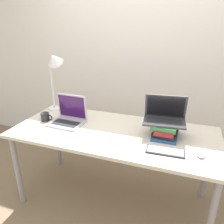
{
  "coord_description": "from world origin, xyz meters",
  "views": [
    {
      "loc": [
        0.57,
        -1.24,
        1.65
      ],
      "look_at": [
        -0.02,
        0.4,
        0.95
      ],
      "focal_mm": 35.0,
      "sensor_mm": 36.0,
      "label": 1
    }
  ],
  "objects_px": {
    "laptop_on_books": "(165,116)",
    "mouse": "(201,154)",
    "laptop_left": "(68,118)",
    "book_stack": "(165,129)",
    "desk_lamp": "(54,66)",
    "wireless_keyboard": "(165,151)",
    "mug": "(45,117)"
  },
  "relations": [
    {
      "from": "laptop_on_books",
      "to": "mouse",
      "type": "height_order",
      "value": "laptop_on_books"
    },
    {
      "from": "laptop_left",
      "to": "book_stack",
      "type": "xyz_separation_m",
      "value": [
        0.9,
        0.04,
        0.01
      ]
    },
    {
      "from": "book_stack",
      "to": "desk_lamp",
      "type": "relative_size",
      "value": 0.43
    },
    {
      "from": "wireless_keyboard",
      "to": "mouse",
      "type": "height_order",
      "value": "mouse"
    },
    {
      "from": "book_stack",
      "to": "mug",
      "type": "relative_size",
      "value": 2.29
    },
    {
      "from": "book_stack",
      "to": "desk_lamp",
      "type": "bearing_deg",
      "value": 170.47
    },
    {
      "from": "wireless_keyboard",
      "to": "desk_lamp",
      "type": "relative_size",
      "value": 0.45
    },
    {
      "from": "laptop_left",
      "to": "mouse",
      "type": "height_order",
      "value": "laptop_left"
    },
    {
      "from": "laptop_left",
      "to": "desk_lamp",
      "type": "bearing_deg",
      "value": 138.87
    },
    {
      "from": "wireless_keyboard",
      "to": "mug",
      "type": "relative_size",
      "value": 2.36
    },
    {
      "from": "laptop_left",
      "to": "desk_lamp",
      "type": "xyz_separation_m",
      "value": [
        -0.27,
        0.24,
        0.43
      ]
    },
    {
      "from": "wireless_keyboard",
      "to": "laptop_left",
      "type": "bearing_deg",
      "value": 166.96
    },
    {
      "from": "desk_lamp",
      "to": "book_stack",
      "type": "bearing_deg",
      "value": -9.53
    },
    {
      "from": "book_stack",
      "to": "wireless_keyboard",
      "type": "xyz_separation_m",
      "value": [
        0.04,
        -0.26,
        -0.05
      ]
    },
    {
      "from": "mug",
      "to": "desk_lamp",
      "type": "xyz_separation_m",
      "value": [
        -0.04,
        0.27,
        0.45
      ]
    },
    {
      "from": "book_stack",
      "to": "desk_lamp",
      "type": "xyz_separation_m",
      "value": [
        -1.17,
        0.2,
        0.43
      ]
    },
    {
      "from": "laptop_on_books",
      "to": "desk_lamp",
      "type": "relative_size",
      "value": 0.56
    },
    {
      "from": "laptop_on_books",
      "to": "wireless_keyboard",
      "type": "xyz_separation_m",
      "value": [
        0.05,
        -0.28,
        -0.16
      ]
    },
    {
      "from": "wireless_keyboard",
      "to": "mug",
      "type": "xyz_separation_m",
      "value": [
        -1.18,
        0.18,
        0.03
      ]
    },
    {
      "from": "mug",
      "to": "mouse",
      "type": "bearing_deg",
      "value": -5.62
    },
    {
      "from": "laptop_left",
      "to": "wireless_keyboard",
      "type": "distance_m",
      "value": 0.97
    },
    {
      "from": "laptop_left",
      "to": "mouse",
      "type": "bearing_deg",
      "value": -8.48
    },
    {
      "from": "laptop_left",
      "to": "mug",
      "type": "bearing_deg",
      "value": -171.06
    },
    {
      "from": "book_stack",
      "to": "wireless_keyboard",
      "type": "bearing_deg",
      "value": -81.62
    },
    {
      "from": "laptop_on_books",
      "to": "mouse",
      "type": "relative_size",
      "value": 3.2
    },
    {
      "from": "book_stack",
      "to": "laptop_on_books",
      "type": "distance_m",
      "value": 0.11
    },
    {
      "from": "laptop_left",
      "to": "mug",
      "type": "distance_m",
      "value": 0.24
    },
    {
      "from": "laptop_on_books",
      "to": "wireless_keyboard",
      "type": "bearing_deg",
      "value": -78.89
    },
    {
      "from": "wireless_keyboard",
      "to": "mug",
      "type": "distance_m",
      "value": 1.19
    },
    {
      "from": "mouse",
      "to": "mug",
      "type": "height_order",
      "value": "mug"
    },
    {
      "from": "mouse",
      "to": "wireless_keyboard",
      "type": "bearing_deg",
      "value": -170.5
    },
    {
      "from": "wireless_keyboard",
      "to": "desk_lamp",
      "type": "bearing_deg",
      "value": 159.47
    }
  ]
}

